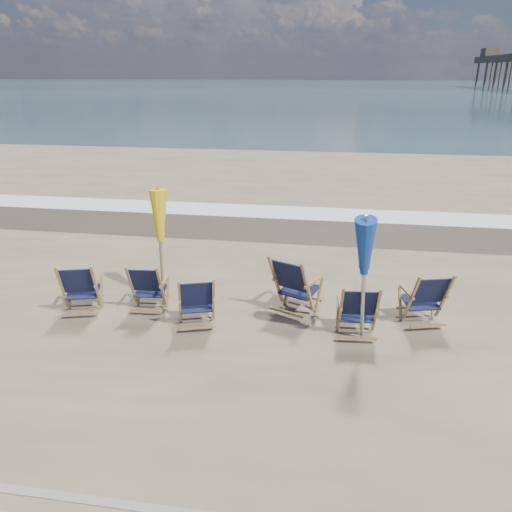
% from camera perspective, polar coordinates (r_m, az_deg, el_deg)
% --- Properties ---
extents(ocean, '(400.00, 400.00, 0.00)m').
position_cam_1_polar(ocean, '(133.56, 9.07, 18.49)').
color(ocean, '#324C53').
rests_on(ocean, ground).
extents(surf_foam, '(200.00, 1.40, 0.01)m').
position_cam_1_polar(surf_foam, '(14.37, 3.88, 5.00)').
color(surf_foam, silver).
rests_on(surf_foam, ground).
extents(wet_sand_strip, '(200.00, 2.60, 0.00)m').
position_cam_1_polar(wet_sand_strip, '(12.93, 3.24, 3.27)').
color(wet_sand_strip, '#42362A').
rests_on(wet_sand_strip, ground).
extents(beach_chair_0, '(0.77, 0.83, 0.95)m').
position_cam_1_polar(beach_chair_0, '(8.54, -17.81, -3.55)').
color(beach_chair_0, black).
rests_on(beach_chair_0, ground).
extents(beach_chair_1, '(0.62, 0.69, 0.89)m').
position_cam_1_polar(beach_chair_1, '(8.34, -10.78, -3.71)').
color(beach_chair_1, black).
rests_on(beach_chair_1, ground).
extents(beach_chair_2, '(0.77, 0.81, 0.92)m').
position_cam_1_polar(beach_chair_2, '(7.75, -4.88, -5.22)').
color(beach_chair_2, black).
rests_on(beach_chair_2, ground).
extents(beach_chair_3, '(0.94, 0.98, 1.06)m').
position_cam_1_polar(beach_chair_3, '(7.98, 5.88, -3.90)').
color(beach_chair_3, black).
rests_on(beach_chair_3, ground).
extents(beach_chair_4, '(0.65, 0.72, 0.93)m').
position_cam_1_polar(beach_chair_4, '(7.57, 13.60, -6.33)').
color(beach_chair_4, black).
rests_on(beach_chair_4, ground).
extents(beach_chair_5, '(0.78, 0.84, 0.97)m').
position_cam_1_polar(beach_chair_5, '(8.28, 20.78, -4.63)').
color(beach_chair_5, black).
rests_on(beach_chair_5, ground).
extents(umbrella_yellow, '(0.30, 0.30, 1.97)m').
position_cam_1_polar(umbrella_yellow, '(8.38, -11.02, 3.79)').
color(umbrella_yellow, olive).
rests_on(umbrella_yellow, ground).
extents(umbrella_blue, '(0.30, 0.30, 2.06)m').
position_cam_1_polar(umbrella_blue, '(6.97, 12.54, 0.95)').
color(umbrella_blue, '#A5A5AD').
rests_on(umbrella_blue, ground).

